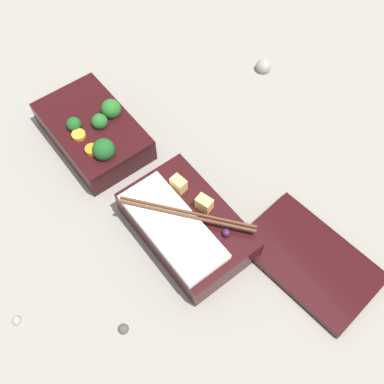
{
  "coord_description": "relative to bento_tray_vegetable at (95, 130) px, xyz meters",
  "views": [
    {
      "loc": [
        0.4,
        -0.18,
        0.68
      ],
      "look_at": [
        0.1,
        0.06,
        0.05
      ],
      "focal_mm": 42.0,
      "sensor_mm": 36.0,
      "label": 1
    }
  ],
  "objects": [
    {
      "name": "ground_plane",
      "position": [
        0.13,
        -0.0,
        -0.03
      ],
      "size": [
        3.0,
        3.0,
        0.0
      ],
      "primitive_type": "plane",
      "color": "gray"
    },
    {
      "name": "bento_tray_vegetable",
      "position": [
        0.0,
        0.0,
        0.0
      ],
      "size": [
        0.22,
        0.14,
        0.08
      ],
      "color": "black",
      "rests_on": "ground_plane"
    },
    {
      "name": "bento_tray_rice",
      "position": [
        0.26,
        0.01,
        0.0
      ],
      "size": [
        0.22,
        0.15,
        0.08
      ],
      "color": "black",
      "rests_on": "ground_plane"
    },
    {
      "name": "bento_lid",
      "position": [
        0.42,
        0.14,
        -0.02
      ],
      "size": [
        0.23,
        0.15,
        0.02
      ],
      "primitive_type": "cube",
      "rotation": [
        0.0,
        0.0,
        0.1
      ],
      "color": "black",
      "rests_on": "ground_plane"
    },
    {
      "name": "pebble_0",
      "position": [
        0.05,
        0.38,
        -0.02
      ],
      "size": [
        0.03,
        0.03,
        0.03
      ],
      "primitive_type": "sphere",
      "color": "gray",
      "rests_on": "ground_plane"
    },
    {
      "name": "pebble_2",
      "position": [
        0.33,
        -0.16,
        -0.02
      ],
      "size": [
        0.02,
        0.02,
        0.02
      ],
      "primitive_type": "sphere",
      "color": "#474442",
      "rests_on": "ground_plane"
    },
    {
      "name": "pebble_3",
      "position": [
        0.22,
        -0.28,
        -0.03
      ],
      "size": [
        0.02,
        0.02,
        0.02
      ],
      "primitive_type": "sphere",
      "color": "gray",
      "rests_on": "ground_plane"
    }
  ]
}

